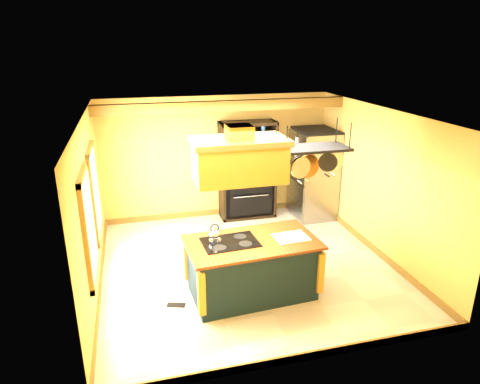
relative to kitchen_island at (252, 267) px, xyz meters
name	(u,v)px	position (x,y,z in m)	size (l,w,h in m)	color
floor	(247,266)	(0.16, 0.87, -0.47)	(5.00, 5.00, 0.00)	beige
ceiling	(247,114)	(0.16, 0.87, 2.23)	(5.00, 5.00, 0.00)	white
wall_back	(217,157)	(0.16, 3.37, 0.88)	(5.00, 0.02, 2.70)	gold
wall_front	(305,267)	(0.16, -1.63, 0.88)	(5.00, 0.02, 2.70)	gold
wall_left	(91,209)	(-2.34, 0.87, 0.88)	(0.02, 5.00, 2.70)	gold
wall_right	(380,183)	(2.66, 0.87, 0.88)	(0.02, 5.00, 2.70)	gold
ceiling_beam	(224,106)	(0.16, 2.57, 2.12)	(5.00, 0.15, 0.20)	brown
window_near	(89,226)	(-2.31, 0.07, 0.93)	(0.06, 1.06, 1.56)	brown
window_far	(95,193)	(-2.31, 1.47, 0.93)	(0.06, 1.06, 1.56)	brown
kitchen_island	(252,267)	(0.00, 0.00, 0.00)	(2.06, 1.23, 1.11)	black
range_hood	(239,158)	(-0.20, 0.00, 1.77)	(1.34, 0.76, 0.80)	#AA892A
pot_rack	(312,155)	(0.91, 0.01, 1.74)	(1.15, 0.53, 0.87)	black
refrigerator	(313,175)	(2.22, 2.77, 0.48)	(0.84, 1.00, 1.95)	gray
hutch	(247,180)	(0.79, 3.13, 0.38)	(1.22, 0.56, 2.16)	black
floor_register	(176,305)	(-1.20, -0.03, -0.46)	(0.28, 0.12, 0.01)	black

